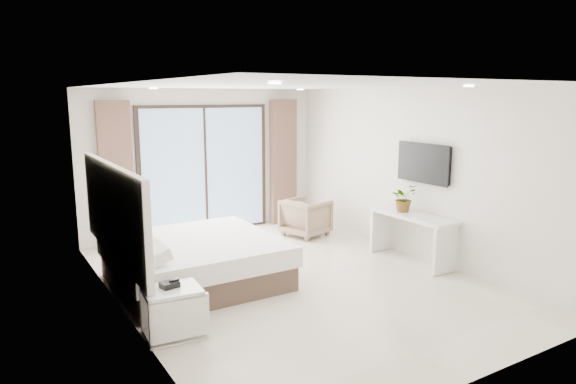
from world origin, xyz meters
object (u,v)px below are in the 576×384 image
Objects in this scene: bed at (194,261)px; console_desk at (412,227)px; nightstand at (173,312)px; armchair at (306,216)px.

console_desk is (3.25, -0.87, 0.24)m from bed.
bed is 1.61m from nightstand.
console_desk reaches higher than bed.
nightstand is at bearing 111.99° from armchair.
console_desk is at bearing 12.45° from nightstand.
console_desk is 2.00× the size of armchair.
armchair is (-0.55, 2.15, -0.18)m from console_desk.
console_desk is (4.04, 0.52, 0.29)m from nightstand.
nightstand is (-0.79, -1.40, -0.05)m from bed.
armchair is (3.49, 2.67, 0.11)m from nightstand.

